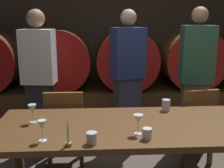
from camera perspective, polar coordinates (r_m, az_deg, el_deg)
The scene contains 18 objects.
back_wall at distance 4.95m, azimuth 2.14°, elevation 10.31°, with size 7.19×0.24×2.71m, color #473A2D.
barrel_shelf at distance 4.60m, azimuth 2.67°, elevation -3.72°, with size 6.47×0.90×0.54m, color brown.
wine_barrel_left at distance 4.45m, azimuth -10.26°, elevation 5.04°, with size 0.92×0.93×0.92m.
wine_barrel_center at distance 4.44m, azimuth 2.79°, elevation 5.23°, with size 0.92×0.93×0.92m.
wine_barrel_right at distance 4.66m, azimuth 15.30°, elevation 5.15°, with size 0.92×0.93×0.92m.
dining_table at distance 2.43m, azimuth 4.86°, elevation -9.58°, with size 2.38×0.91×0.74m.
chair_left at distance 3.11m, azimuth -9.43°, elevation -8.18°, with size 0.40×0.40×0.88m.
chair_right at distance 3.28m, azimuth 16.34°, elevation -7.39°, with size 0.45×0.45×0.88m.
guest_left at distance 3.43m, azimuth -14.53°, elevation 0.51°, with size 0.40×0.28×1.72m.
guest_center at distance 3.44m, azimuth 3.20°, elevation 0.92°, with size 0.44×0.35×1.72m.
guest_right at distance 3.51m, azimuth 16.62°, elevation 0.86°, with size 0.40×0.27×1.74m.
candle_center at distance 2.02m, azimuth -8.89°, elevation -11.03°, with size 0.05×0.05×0.19m.
wine_glass_far_left at distance 2.49m, azimuth -15.89°, elevation -5.04°, with size 0.07×0.07×0.16m.
wine_glass_center_left at distance 2.11m, azimuth -14.03°, elevation -8.32°, with size 0.06×0.06×0.16m.
wine_glass_center_right at distance 2.18m, azimuth 5.36°, elevation -7.22°, with size 0.08×0.08×0.16m.
cup_left at distance 2.04m, azimuth -4.15°, elevation -10.91°, with size 0.08×0.08×0.09m, color silver.
cup_center at distance 2.13m, azimuth 7.16°, elevation -9.99°, with size 0.07×0.07×0.08m, color white.
cup_right at distance 2.77m, azimuth 10.93°, elevation -4.23°, with size 0.08×0.08×0.11m, color silver.
Camera 1 is at (-0.46, -2.09, 1.62)m, focal length 44.95 mm.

